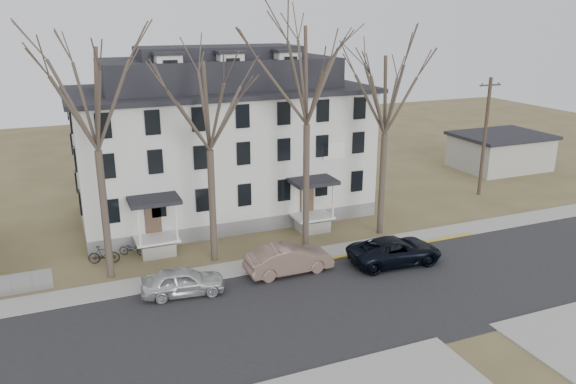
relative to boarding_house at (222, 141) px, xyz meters
name	(u,v)px	position (x,y,z in m)	size (l,w,h in m)	color
ground	(370,321)	(2.00, -17.95, -5.38)	(120.00, 120.00, 0.00)	brown
main_road	(350,302)	(2.00, -15.95, -5.38)	(120.00, 10.00, 0.04)	#27272A
far_sidewalk	(303,258)	(2.00, -9.95, -5.38)	(120.00, 2.00, 0.08)	#A09F97
yellow_curb	(382,251)	(7.00, -10.85, -5.38)	(14.00, 0.25, 0.06)	gold
boarding_house	(222,141)	(0.00, 0.00, 0.00)	(20.80, 12.36, 12.05)	slate
distant_building	(500,151)	(28.00, 2.05, -3.70)	(8.50, 6.50, 3.35)	#A09F97
tree_far_left	(92,92)	(-9.00, -8.15, 4.96)	(8.40, 8.40, 13.72)	#473B31
tree_mid_left	(208,100)	(-3.00, -8.15, 4.22)	(7.80, 7.80, 12.74)	#473B31
tree_center	(307,69)	(3.00, -8.15, 5.71)	(9.00, 9.00, 14.70)	#473B31
tree_mid_right	(387,90)	(8.50, -8.15, 4.22)	(7.80, 7.80, 12.74)	#473B31
utility_pole_far	(485,136)	(20.50, -3.95, -0.47)	(2.00, 0.28, 9.50)	#3D3023
car_silver	(183,282)	(-5.69, -11.84, -4.64)	(1.74, 4.32, 1.47)	silver
car_tan	(289,260)	(0.42, -11.52, -4.56)	(1.74, 5.00, 1.65)	#795D52
car_navy	(395,251)	(6.71, -12.75, -4.60)	(2.58, 5.58, 1.55)	black
bicycle_left	(133,249)	(-7.46, -5.70, -4.94)	(0.58, 1.66, 0.87)	black
bicycle_right	(104,255)	(-9.17, -6.24, -4.83)	(0.52, 1.83, 1.10)	black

